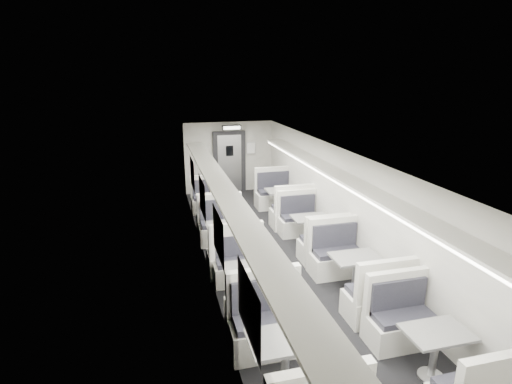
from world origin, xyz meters
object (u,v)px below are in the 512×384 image
passenger (217,204)px  booth_left_b (227,240)px  vestibule_door (230,162)px  booth_left_c (246,283)px  booth_right_d (434,354)px  booth_right_a (283,203)px  booth_left_d (285,364)px  booth_right_b (310,231)px  booth_left_a (212,208)px  booth_right_c (355,275)px  exit_sign (232,128)px

passenger → booth_left_b: bearing=-89.3°
vestibule_door → booth_left_c: bearing=-98.3°
booth_left_b → booth_right_d: size_ratio=1.06×
vestibule_door → booth_right_a: bearing=-70.3°
booth_left_d → booth_right_b: (2.00, 4.17, -0.04)m
booth_left_a → booth_left_c: bearing=-90.0°
booth_right_a → booth_right_d: bearing=-90.0°
booth_right_c → booth_left_d: bearing=-135.7°
booth_right_d → booth_right_c: bearing=90.0°
booth_left_c → passenger: (0.04, 3.45, 0.38)m
exit_sign → booth_right_d: bearing=-83.6°
booth_right_a → booth_right_b: (0.00, -2.11, -0.03)m
booth_left_a → passenger: (0.04, -0.83, 0.37)m
booth_right_c → booth_left_b: bearing=132.9°
vestibule_door → booth_left_d: bearing=-96.3°
booth_right_d → vestibule_door: bearing=96.1°
booth_right_d → vestibule_door: (-1.00, 9.34, 0.67)m
booth_left_d → exit_sign: (1.00, 8.58, 1.87)m
booth_left_d → exit_sign: 8.84m
booth_right_a → vestibule_door: 3.03m
exit_sign → booth_right_c: bearing=-81.4°
booth_left_c → booth_right_b: bearing=44.2°
booth_left_c → booth_right_a: (2.00, 4.06, 0.06)m
booth_left_c → booth_right_c: (2.00, -0.27, 0.04)m
booth_left_c → booth_left_b: bearing=90.0°
booth_left_d → vestibule_door: (1.00, 9.07, 0.63)m
booth_right_a → exit_sign: (-1.00, 2.31, 1.87)m
booth_left_a → booth_right_b: (2.00, -2.33, 0.02)m
booth_right_a → booth_right_c: (0.00, -4.33, -0.02)m
booth_right_c → exit_sign: size_ratio=3.51×
booth_left_a → booth_left_b: bearing=-90.0°
booth_left_c → booth_left_d: bearing=-90.0°
booth_left_c → booth_right_b: 2.79m
booth_right_a → booth_right_c: 4.33m
booth_left_a → booth_left_d: size_ratio=0.87×
booth_left_d → booth_left_c: bearing=90.0°
booth_left_c → booth_right_c: 2.02m
booth_left_b → booth_left_d: 4.10m
exit_sign → booth_left_d: bearing=-96.6°
booth_right_a → booth_left_b: bearing=-132.6°
booth_left_a → exit_sign: (1.00, 2.09, 1.92)m
booth_right_d → passenger: size_ratio=1.43×
booth_left_b → booth_right_a: size_ratio=0.97×
booth_right_c → exit_sign: bearing=98.6°
exit_sign → booth_right_a: bearing=-66.6°
booth_right_c → vestibule_door: bearing=98.0°
booth_right_a → booth_left_a: bearing=173.8°
passenger → booth_left_d: bearing=-88.3°
booth_left_b → passenger: (0.04, 1.56, 0.33)m
booth_left_b → passenger: bearing=88.6°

